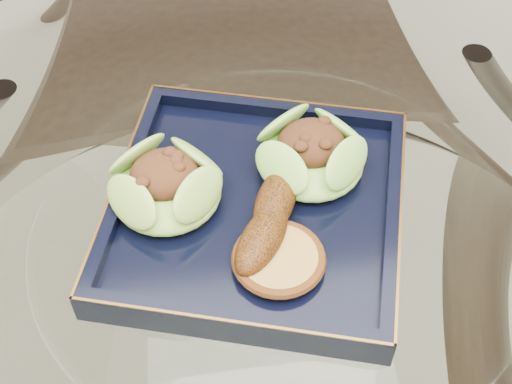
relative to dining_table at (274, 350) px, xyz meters
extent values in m
cylinder|color=white|center=(0.00, 0.00, 0.16)|extent=(1.10, 1.10, 0.01)
torus|color=black|center=(0.00, 0.00, 0.16)|extent=(1.13, 1.13, 0.02)
cylinder|color=black|center=(0.28, 0.28, -0.22)|extent=(0.04, 0.04, 0.75)
cylinder|color=black|center=(-0.28, 0.28, -0.22)|extent=(0.04, 0.04, 0.75)
cube|color=black|center=(0.01, 0.49, -0.17)|extent=(0.39, 0.39, 0.04)
cylinder|color=black|center=(-0.15, 0.33, -0.39)|extent=(0.03, 0.03, 0.41)
cylinder|color=black|center=(0.18, 0.32, -0.39)|extent=(0.03, 0.03, 0.41)
cylinder|color=black|center=(-0.15, 0.66, -0.39)|extent=(0.03, 0.03, 0.41)
cylinder|color=black|center=(0.18, 0.65, -0.39)|extent=(0.03, 0.03, 0.41)
cube|color=black|center=(-0.01, 0.06, 0.17)|extent=(0.33, 0.33, 0.02)
ellipsoid|color=#639E2D|center=(-0.10, 0.07, 0.20)|extent=(0.13, 0.13, 0.04)
ellipsoid|color=#5EA42F|center=(0.04, 0.10, 0.20)|extent=(0.13, 0.13, 0.04)
ellipsoid|color=#5B2C09|center=(0.00, 0.05, 0.20)|extent=(0.10, 0.17, 0.03)
cylinder|color=#B17E3B|center=(0.00, -0.01, 0.19)|extent=(0.09, 0.09, 0.01)
camera|label=1|loc=(-0.06, -0.36, 0.71)|focal=50.00mm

